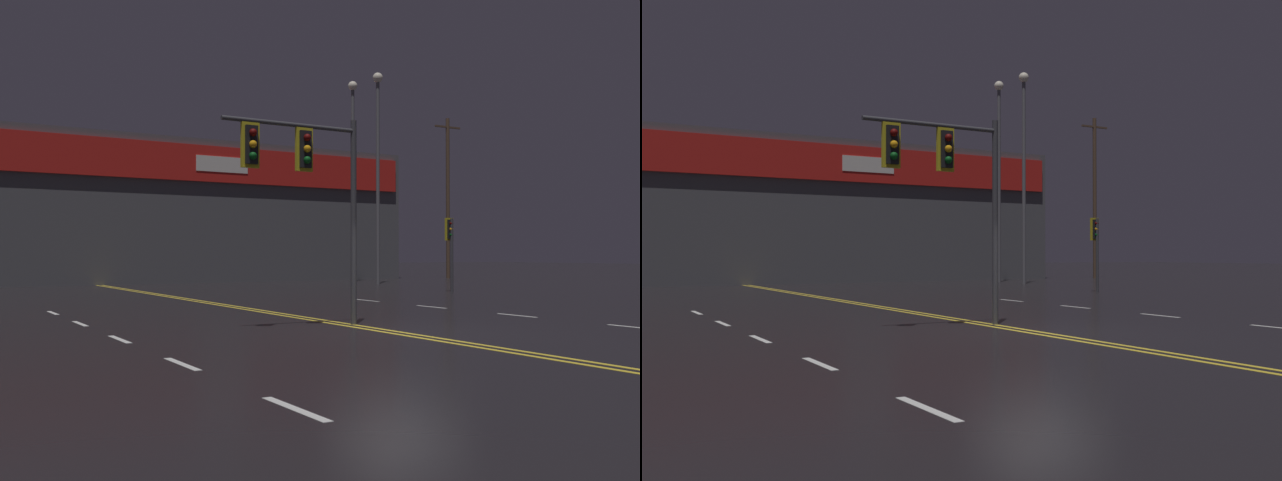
% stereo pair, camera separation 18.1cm
% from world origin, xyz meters
% --- Properties ---
extents(ground_plane, '(200.00, 200.00, 0.00)m').
position_xyz_m(ground_plane, '(0.00, 0.00, 0.00)').
color(ground_plane, black).
extents(road_markings, '(15.87, 60.00, 0.01)m').
position_xyz_m(road_markings, '(1.07, -1.66, 0.00)').
color(road_markings, gold).
rests_on(road_markings, ground).
extents(traffic_signal_median, '(3.43, 0.36, 4.82)m').
position_xyz_m(traffic_signal_median, '(-1.24, 1.93, 3.64)').
color(traffic_signal_median, '#38383D').
rests_on(traffic_signal_median, ground).
extents(traffic_signal_corner_northeast, '(0.42, 0.36, 3.25)m').
position_xyz_m(traffic_signal_corner_northeast, '(11.75, 11.95, 2.38)').
color(traffic_signal_corner_northeast, '#38383D').
rests_on(traffic_signal_corner_northeast, ground).
extents(streetlight_near_left, '(0.56, 0.56, 11.77)m').
position_xyz_m(streetlight_near_left, '(13.72, 20.29, 7.29)').
color(streetlight_near_left, '#59595E').
rests_on(streetlight_near_left, ground).
extents(streetlight_far_median, '(0.56, 0.56, 11.97)m').
position_xyz_m(streetlight_far_median, '(14.03, 23.33, 7.40)').
color(streetlight_far_median, '#59595E').
rests_on(streetlight_far_median, ground).
extents(building_backdrop, '(39.41, 10.23, 8.31)m').
position_xyz_m(building_backdrop, '(0.00, 31.40, 4.17)').
color(building_backdrop, '#4C4C51').
rests_on(building_backdrop, ground).
extents(utility_pole_row, '(47.05, 0.26, 11.28)m').
position_xyz_m(utility_pole_row, '(0.86, 25.84, 5.79)').
color(utility_pole_row, '#4C3828').
rests_on(utility_pole_row, ground).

